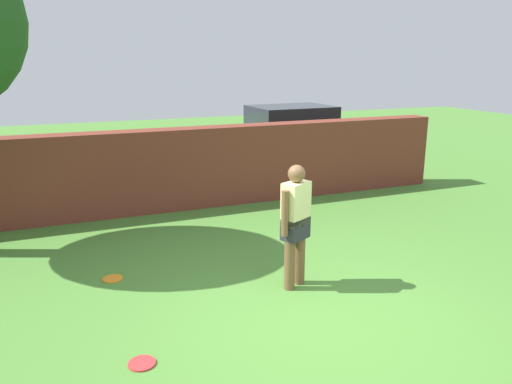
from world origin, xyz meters
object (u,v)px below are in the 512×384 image
car (291,140)px  frisbee_red (142,363)px  person (296,221)px  frisbee_orange (113,279)px

car → frisbee_red: (-5.07, -7.10, -0.85)m
person → car: (2.91, 6.10, -0.04)m
car → frisbee_orange: car is taller
frisbee_red → frisbee_orange: 2.10m
car → frisbee_red: 8.76m
person → frisbee_red: 2.54m
person → frisbee_orange: size_ratio=6.00×
person → frisbee_red: (-2.15, -1.00, -0.89)m
person → frisbee_red: bearing=177.6°
car → frisbee_orange: size_ratio=15.78×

